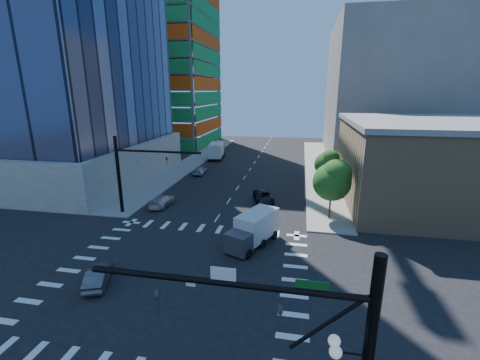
# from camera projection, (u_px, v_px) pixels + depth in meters

# --- Properties ---
(ground) EXTENTS (160.00, 160.00, 0.00)m
(ground) POSITION_uv_depth(u_px,v_px,m) (179.00, 275.00, 25.21)
(ground) COLOR black
(ground) RESTS_ON ground
(road_markings) EXTENTS (20.00, 20.00, 0.01)m
(road_markings) POSITION_uv_depth(u_px,v_px,m) (179.00, 275.00, 25.20)
(road_markings) COLOR silver
(road_markings) RESTS_ON ground
(sidewalk_ne) EXTENTS (5.00, 60.00, 0.15)m
(sidewalk_ne) POSITION_uv_depth(u_px,v_px,m) (318.00, 167.00, 60.81)
(sidewalk_ne) COLOR gray
(sidewalk_ne) RESTS_ON ground
(sidewalk_nw) EXTENTS (5.00, 60.00, 0.15)m
(sidewalk_nw) POSITION_uv_depth(u_px,v_px,m) (193.00, 162.00, 65.29)
(sidewalk_nw) COLOR gray
(sidewalk_nw) RESTS_ON ground
(construction_building) EXTENTS (25.16, 34.50, 70.60)m
(construction_building) POSITION_uv_depth(u_px,v_px,m) (161.00, 48.00, 82.14)
(construction_building) COLOR slate
(construction_building) RESTS_ON ground
(commercial_building) EXTENTS (20.50, 22.50, 10.60)m
(commercial_building) POSITION_uv_depth(u_px,v_px,m) (430.00, 163.00, 40.13)
(commercial_building) COLOR #9E815C
(commercial_building) RESTS_ON ground
(bg_building_ne) EXTENTS (24.00, 30.00, 28.00)m
(bg_building_ne) POSITION_uv_depth(u_px,v_px,m) (389.00, 91.00, 68.68)
(bg_building_ne) COLOR slate
(bg_building_ne) RESTS_ON ground
(signal_mast_se) EXTENTS (10.51, 2.48, 9.00)m
(signal_mast_se) POSITION_uv_depth(u_px,v_px,m) (340.00, 360.00, 11.08)
(signal_mast_se) COLOR black
(signal_mast_se) RESTS_ON sidewalk_se
(signal_mast_nw) EXTENTS (10.20, 0.40, 9.00)m
(signal_mast_nw) POSITION_uv_depth(u_px,v_px,m) (130.00, 168.00, 36.41)
(signal_mast_nw) COLOR black
(signal_mast_nw) RESTS_ON sidewalk_nw
(tree_south) EXTENTS (4.16, 4.16, 6.82)m
(tree_south) POSITION_uv_depth(u_px,v_px,m) (333.00, 180.00, 34.85)
(tree_south) COLOR #382316
(tree_south) RESTS_ON sidewalk_ne
(tree_north) EXTENTS (3.54, 3.52, 5.78)m
(tree_north) POSITION_uv_depth(u_px,v_px,m) (328.00, 163.00, 46.34)
(tree_north) COLOR #382316
(tree_north) RESTS_ON sidewalk_ne
(car_nb_far) EXTENTS (3.52, 5.37, 1.37)m
(car_nb_far) POSITION_uv_depth(u_px,v_px,m) (263.00, 197.00, 41.84)
(car_nb_far) COLOR black
(car_nb_far) RESTS_ON ground
(car_sb_near) EXTENTS (2.10, 4.79, 1.37)m
(car_sb_near) POSITION_uv_depth(u_px,v_px,m) (163.00, 201.00, 40.27)
(car_sb_near) COLOR #BBBBBB
(car_sb_near) RESTS_ON ground
(car_sb_mid) EXTENTS (1.89, 4.35, 1.46)m
(car_sb_mid) POSITION_uv_depth(u_px,v_px,m) (200.00, 170.00, 55.64)
(car_sb_mid) COLOR #AFB0B7
(car_sb_mid) RESTS_ON ground
(car_sb_cross) EXTENTS (2.70, 4.27, 1.33)m
(car_sb_cross) POSITION_uv_depth(u_px,v_px,m) (99.00, 276.00, 23.96)
(car_sb_cross) COLOR #4C4D52
(car_sb_cross) RESTS_ON ground
(box_truck_near) EXTENTS (4.52, 6.21, 3.00)m
(box_truck_near) POSITION_uv_depth(u_px,v_px,m) (252.00, 232.00, 29.71)
(box_truck_near) COLOR black
(box_truck_near) RESTS_ON ground
(box_truck_far) EXTENTS (3.56, 6.84, 3.44)m
(box_truck_far) POSITION_uv_depth(u_px,v_px,m) (217.00, 152.00, 68.32)
(box_truck_far) COLOR black
(box_truck_far) RESTS_ON ground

